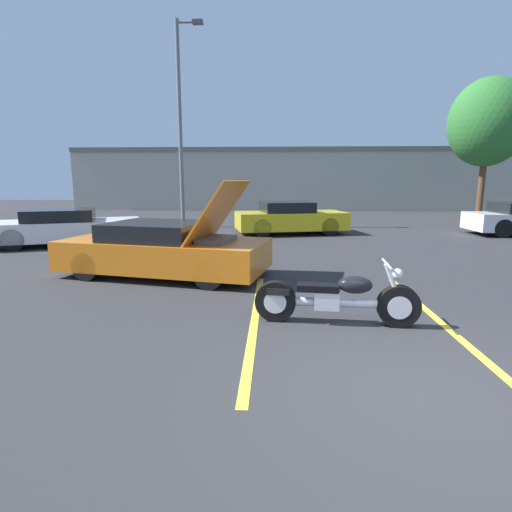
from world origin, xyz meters
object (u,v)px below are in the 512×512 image
object	(u,v)px
show_car_hood_open	(165,249)
parked_car_mid_row	(290,218)
parked_car_left_row	(66,227)
tree_background	(488,123)
light_pole	(181,118)
motorcycle	(336,299)

from	to	relation	value
show_car_hood_open	parked_car_mid_row	size ratio (longest dim) A/B	1.04
parked_car_mid_row	parked_car_left_row	bearing A→B (deg)	-170.35
tree_background	parked_car_mid_row	world-z (taller)	tree_background
tree_background	parked_car_left_row	size ratio (longest dim) A/B	1.45
tree_background	parked_car_left_row	xyz separation A→B (m)	(-17.77, -9.04, -4.44)
show_car_hood_open	parked_car_left_row	world-z (taller)	show_car_hood_open
light_pole	parked_car_left_row	world-z (taller)	light_pole
parked_car_left_row	light_pole	bearing A→B (deg)	41.43
motorcycle	show_car_hood_open	distance (m)	4.42
motorcycle	show_car_hood_open	xyz separation A→B (m)	(-3.32, 2.91, 0.21)
parked_car_left_row	parked_car_mid_row	size ratio (longest dim) A/B	1.09
show_car_hood_open	light_pole	bearing A→B (deg)	112.55
tree_background	show_car_hood_open	world-z (taller)	tree_background
motorcycle	parked_car_left_row	size ratio (longest dim) A/B	0.48
parked_car_mid_row	tree_background	bearing A→B (deg)	17.21
parked_car_mid_row	show_car_hood_open	bearing A→B (deg)	-125.29
parked_car_left_row	parked_car_mid_row	bearing A→B (deg)	1.22
tree_background	motorcycle	bearing A→B (deg)	-121.65
light_pole	tree_background	distance (m)	15.46
light_pole	tree_background	size ratio (longest dim) A/B	1.21
motorcycle	parked_car_mid_row	distance (m)	10.25
parked_car_left_row	parked_car_mid_row	xyz separation A→B (m)	(7.50, 3.10, 0.04)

